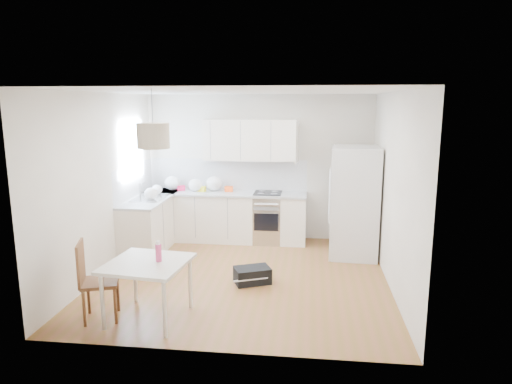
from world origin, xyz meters
The scene contains 29 objects.
floor centered at (0.00, 0.00, 0.00)m, with size 4.20×4.20×0.00m, color brown.
ceiling centered at (0.00, 0.00, 2.70)m, with size 4.20×4.20×0.00m, color white.
wall_back centered at (0.00, 2.10, 1.35)m, with size 4.20×4.20×0.00m, color beige.
wall_left centered at (-2.10, 0.00, 1.35)m, with size 4.20×4.20×0.00m, color beige.
wall_right centered at (2.10, 0.00, 1.35)m, with size 4.20×4.20×0.00m, color beige.
window_glassblock centered at (-2.09, 1.15, 1.75)m, with size 0.02×1.00×1.00m, color #BFE0F9.
cabinets_back centered at (-0.60, 1.80, 0.44)m, with size 3.00×0.60×0.88m, color white.
cabinets_left centered at (-1.80, 1.20, 0.44)m, with size 0.60×1.80×0.88m, color white.
counter_back centered at (-0.60, 1.80, 0.90)m, with size 3.02×0.64×0.04m, color #A8AAAC.
counter_left centered at (-1.80, 1.20, 0.90)m, with size 0.64×1.82×0.04m, color #A8AAAC.
backsplash_back centered at (-0.60, 2.09, 1.21)m, with size 3.00×0.01×0.58m, color white.
backsplash_left centered at (-2.09, 1.20, 1.21)m, with size 0.01×1.80×0.58m, color white.
upper_cabinets centered at (-0.15, 1.94, 1.88)m, with size 1.70×0.32×0.75m, color white.
range_oven centered at (0.20, 1.80, 0.44)m, with size 0.50×0.61×0.88m, color silver, non-canonical shape.
sink centered at (-1.80, 1.15, 0.92)m, with size 0.50×0.80×0.16m, color silver, non-canonical shape.
refrigerator centered at (1.72, 1.24, 0.92)m, with size 0.88×0.92×1.84m, color silver, non-canonical shape.
dining_table centered at (-0.92, -1.45, 0.63)m, with size 1.00×1.00×0.71m.
dining_chair centered at (-1.49, -1.51, 0.48)m, with size 0.41×0.41×0.96m, color #503118, non-canonical shape.
drink_bottle centered at (-0.79, -1.41, 0.84)m, with size 0.07×0.07×0.25m, color #D43B72.
gym_bag centered at (0.16, -0.21, 0.11)m, with size 0.50×0.32×0.23m, color black.
pendant_lamp centered at (-0.82, -1.36, 2.18)m, with size 0.37×0.37×0.28m, color beige.
grocery_bag_a centered at (-1.62, 1.87, 1.05)m, with size 0.30×0.25×0.27m, color white.
grocery_bag_b centered at (-1.16, 1.81, 1.04)m, with size 0.26×0.22×0.23m, color white.
grocery_bag_c centered at (-0.82, 1.90, 1.06)m, with size 0.30×0.26×0.27m, color white.
grocery_bag_d centered at (-1.78, 1.46, 1.01)m, with size 0.19×0.16×0.17m, color white.
grocery_bag_e centered at (-1.72, 0.99, 1.03)m, with size 0.23×0.20×0.21m, color white.
snack_orange centered at (-0.54, 1.86, 0.97)m, with size 0.15×0.09×0.10m, color #F84F16.
snack_yellow centered at (-1.04, 1.81, 0.97)m, with size 0.15×0.09×0.10m, color yellow.
snack_red centered at (-1.45, 1.86, 0.97)m, with size 0.14×0.09×0.10m, color #B4163B.
Camera 1 is at (0.94, -6.35, 2.55)m, focal length 32.00 mm.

